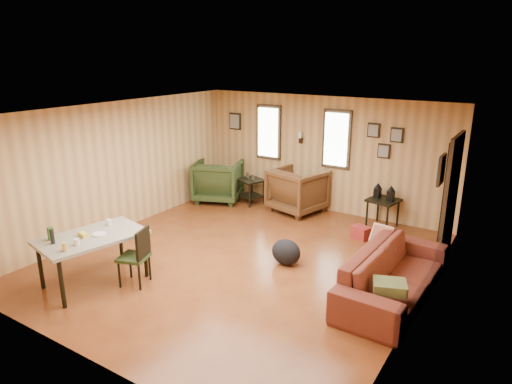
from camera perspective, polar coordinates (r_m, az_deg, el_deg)
room at (r=7.21m, az=0.60°, el=0.72°), size 5.54×6.04×2.44m
sofa at (r=6.53m, az=16.95°, el=-8.93°), size 0.75×2.34×0.91m
recliner_brown at (r=9.59m, az=5.26°, el=0.48°), size 1.19×1.14×1.02m
recliner_green at (r=10.30m, az=-4.76°, el=1.65°), size 1.26×1.22×1.01m
end_table at (r=10.10m, az=-0.67°, el=0.66°), size 0.68×0.65×0.68m
side_table at (r=9.02m, az=15.68°, el=-0.71°), size 0.62×0.62×0.85m
cooler at (r=8.50m, az=13.00°, el=-4.94°), size 0.37×0.32×0.22m
backpack at (r=7.30m, az=3.79°, el=-7.50°), size 0.55×0.46×0.41m
sofa_pillows at (r=6.55m, az=15.88°, el=-8.32°), size 0.98×1.71×0.35m
dining_table at (r=6.95m, az=-19.94°, el=-5.67°), size 1.16×1.60×0.95m
dining_chair at (r=6.78m, az=-14.60°, el=-7.45°), size 0.49×0.49×0.86m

